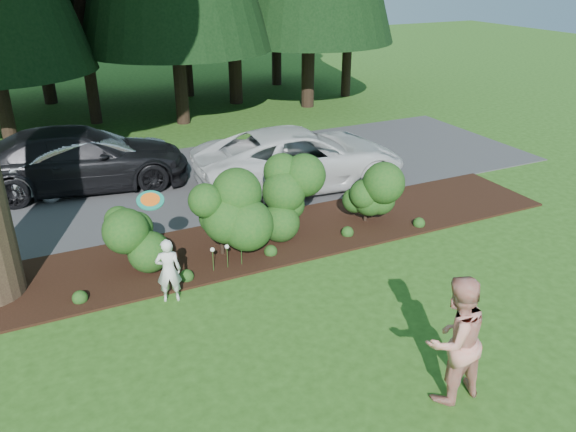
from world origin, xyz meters
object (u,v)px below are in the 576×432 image
object	(u,v)px
car_dark_suv	(80,159)
frisbee	(150,200)
child	(169,270)
car_silver_wagon	(97,160)
car_white_suv	(300,158)
adult	(454,340)

from	to	relation	value
car_dark_suv	frisbee	xyz separation A→B (m)	(0.56, -6.25, 1.08)
car_dark_suv	child	world-z (taller)	car_dark_suv
car_dark_suv	car_silver_wagon	bearing A→B (deg)	-85.31
car_white_suv	car_silver_wagon	bearing A→B (deg)	68.36
car_silver_wagon	car_dark_suv	xyz separation A→B (m)	(-0.43, 0.02, 0.10)
car_dark_suv	adult	bearing A→B (deg)	-153.96
adult	car_silver_wagon	bearing A→B (deg)	-74.76
car_white_suv	car_dark_suv	bearing A→B (deg)	70.02
adult	car_dark_suv	bearing A→B (deg)	-72.68
car_white_suv	adult	world-z (taller)	adult
child	adult	distance (m)	5.07
car_silver_wagon	car_dark_suv	bearing A→B (deg)	85.90
car_silver_wagon	frisbee	size ratio (longest dim) A/B	9.15
car_dark_suv	car_white_suv	bearing A→B (deg)	-106.92
car_dark_suv	frisbee	bearing A→B (deg)	-167.69
car_white_suv	car_dark_suv	world-z (taller)	car_dark_suv
child	car_silver_wagon	bearing A→B (deg)	-72.57
child	frisbee	xyz separation A→B (m)	(-0.14, 0.22, 1.31)
car_dark_suv	adult	distance (m)	11.20
car_silver_wagon	car_dark_suv	world-z (taller)	car_dark_suv
car_dark_suv	child	xyz separation A→B (m)	(0.70, -6.47, -0.23)
car_silver_wagon	car_white_suv	bearing A→B (deg)	-117.37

